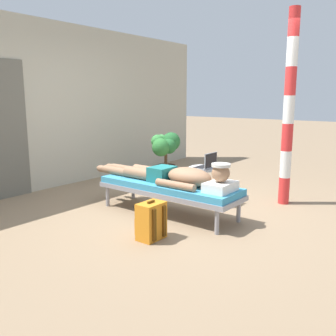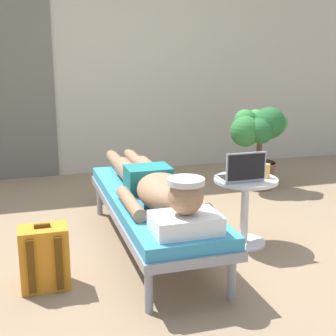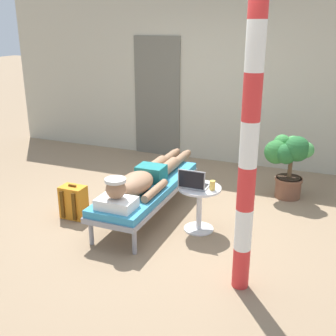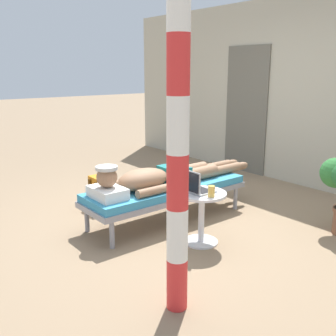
{
  "view_description": "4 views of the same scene",
  "coord_description": "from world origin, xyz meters",
  "px_view_note": "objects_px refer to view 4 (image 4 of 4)",
  "views": [
    {
      "loc": [
        -3.83,
        -2.83,
        1.51
      ],
      "look_at": [
        -0.37,
        -0.14,
        0.66
      ],
      "focal_mm": 39.62,
      "sensor_mm": 36.0,
      "label": 1
    },
    {
      "loc": [
        -1.04,
        -3.29,
        1.49
      ],
      "look_at": [
        0.01,
        0.17,
        0.57
      ],
      "focal_mm": 51.91,
      "sensor_mm": 36.0,
      "label": 2
    },
    {
      "loc": [
        1.85,
        -4.22,
        2.26
      ],
      "look_at": [
        0.08,
        0.06,
        0.63
      ],
      "focal_mm": 44.72,
      "sensor_mm": 36.0,
      "label": 3
    },
    {
      "loc": [
        3.15,
        -2.62,
        1.68
      ],
      "look_at": [
        0.06,
        -0.15,
        0.68
      ],
      "focal_mm": 41.91,
      "sensor_mm": 36.0,
      "label": 4
    }
  ],
  "objects_px": {
    "laptop": "(194,186)",
    "drink_glass": "(211,191)",
    "backpack": "(102,193)",
    "porch_post": "(178,125)",
    "lounge_chair": "(167,191)",
    "person_reclining": "(160,177)",
    "side_table": "(202,209)"
  },
  "relations": [
    {
      "from": "lounge_chair",
      "to": "backpack",
      "type": "bearing_deg",
      "value": -154.48
    },
    {
      "from": "side_table",
      "to": "porch_post",
      "type": "height_order",
      "value": "porch_post"
    },
    {
      "from": "drink_glass",
      "to": "backpack",
      "type": "relative_size",
      "value": 0.25
    },
    {
      "from": "drink_glass",
      "to": "porch_post",
      "type": "relative_size",
      "value": 0.04
    },
    {
      "from": "side_table",
      "to": "backpack",
      "type": "relative_size",
      "value": 1.23
    },
    {
      "from": "side_table",
      "to": "porch_post",
      "type": "xyz_separation_m",
      "value": [
        0.69,
        -0.89,
        0.97
      ]
    },
    {
      "from": "drink_glass",
      "to": "porch_post",
      "type": "xyz_separation_m",
      "value": [
        0.54,
        -0.86,
        0.75
      ]
    },
    {
      "from": "side_table",
      "to": "drink_glass",
      "type": "height_order",
      "value": "drink_glass"
    },
    {
      "from": "lounge_chair",
      "to": "backpack",
      "type": "distance_m",
      "value": 0.91
    },
    {
      "from": "laptop",
      "to": "backpack",
      "type": "xyz_separation_m",
      "value": [
        -1.44,
        -0.21,
        -0.39
      ]
    },
    {
      "from": "person_reclining",
      "to": "porch_post",
      "type": "height_order",
      "value": "porch_post"
    },
    {
      "from": "side_table",
      "to": "porch_post",
      "type": "bearing_deg",
      "value": -52.2
    },
    {
      "from": "laptop",
      "to": "porch_post",
      "type": "bearing_deg",
      "value": -48.16
    },
    {
      "from": "person_reclining",
      "to": "laptop",
      "type": "relative_size",
      "value": 7.0
    },
    {
      "from": "laptop",
      "to": "backpack",
      "type": "distance_m",
      "value": 1.51
    },
    {
      "from": "drink_glass",
      "to": "backpack",
      "type": "bearing_deg",
      "value": -171.65
    },
    {
      "from": "laptop",
      "to": "drink_glass",
      "type": "distance_m",
      "value": 0.21
    },
    {
      "from": "laptop",
      "to": "drink_glass",
      "type": "height_order",
      "value": "laptop"
    },
    {
      "from": "backpack",
      "to": "laptop",
      "type": "bearing_deg",
      "value": 8.41
    },
    {
      "from": "side_table",
      "to": "porch_post",
      "type": "distance_m",
      "value": 1.48
    },
    {
      "from": "lounge_chair",
      "to": "laptop",
      "type": "xyz_separation_m",
      "value": [
        0.64,
        -0.17,
        0.24
      ]
    },
    {
      "from": "backpack",
      "to": "drink_glass",
      "type": "bearing_deg",
      "value": 8.35
    },
    {
      "from": "laptop",
      "to": "drink_glass",
      "type": "relative_size",
      "value": 2.94
    },
    {
      "from": "drink_glass",
      "to": "backpack",
      "type": "height_order",
      "value": "drink_glass"
    },
    {
      "from": "person_reclining",
      "to": "backpack",
      "type": "relative_size",
      "value": 5.12
    },
    {
      "from": "laptop",
      "to": "backpack",
      "type": "bearing_deg",
      "value": -171.59
    },
    {
      "from": "drink_glass",
      "to": "backpack",
      "type": "distance_m",
      "value": 1.71
    },
    {
      "from": "lounge_chair",
      "to": "porch_post",
      "type": "relative_size",
      "value": 0.73
    },
    {
      "from": "person_reclining",
      "to": "laptop",
      "type": "height_order",
      "value": "laptop"
    },
    {
      "from": "side_table",
      "to": "porch_post",
      "type": "relative_size",
      "value": 0.2
    },
    {
      "from": "side_table",
      "to": "drink_glass",
      "type": "relative_size",
      "value": 4.96
    },
    {
      "from": "side_table",
      "to": "drink_glass",
      "type": "bearing_deg",
      "value": -8.32
    }
  ]
}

